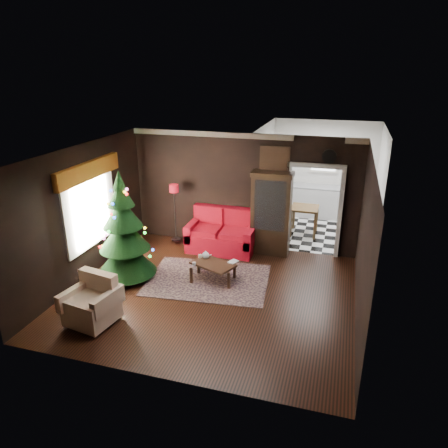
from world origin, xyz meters
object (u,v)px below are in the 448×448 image
(coffee_table, at_px, (213,272))
(wall_clock, at_px, (329,156))
(floor_lamp, at_px, (175,213))
(teapot, at_px, (206,255))
(curio_cabinet, at_px, (271,215))
(kitchen_table, at_px, (304,220))
(armchair, at_px, (91,300))
(christmas_tree, at_px, (124,231))
(loveseat, at_px, (222,231))

(coffee_table, distance_m, wall_clock, 3.57)
(floor_lamp, height_order, coffee_table, floor_lamp)
(teapot, bearing_deg, curio_cabinet, 55.51)
(wall_clock, distance_m, kitchen_table, 2.43)
(curio_cabinet, height_order, wall_clock, wall_clock)
(coffee_table, xyz_separation_m, wall_clock, (2.07, 1.94, 2.17))
(curio_cabinet, relative_size, coffee_table, 2.17)
(coffee_table, bearing_deg, teapot, 141.81)
(armchair, bearing_deg, wall_clock, 57.75)
(coffee_table, bearing_deg, christmas_tree, -169.97)
(christmas_tree, bearing_deg, curio_cabinet, 37.64)
(coffee_table, bearing_deg, curio_cabinet, 63.65)
(coffee_table, height_order, kitchen_table, kitchen_table)
(floor_lamp, xyz_separation_m, kitchen_table, (3.02, 1.59, -0.45))
(floor_lamp, height_order, armchair, floor_lamp)
(floor_lamp, distance_m, armchair, 3.68)
(curio_cabinet, bearing_deg, christmas_tree, -142.36)
(loveseat, height_order, kitchen_table, loveseat)
(curio_cabinet, relative_size, kitchen_table, 2.53)
(floor_lamp, distance_m, coffee_table, 2.27)
(coffee_table, height_order, wall_clock, wall_clock)
(loveseat, relative_size, curio_cabinet, 0.89)
(curio_cabinet, height_order, christmas_tree, christmas_tree)
(wall_clock, bearing_deg, armchair, -132.15)
(curio_cabinet, relative_size, armchair, 2.35)
(teapot, bearing_deg, kitchen_table, 60.02)
(floor_lamp, height_order, teapot, floor_lamp)
(coffee_table, relative_size, kitchen_table, 1.17)
(christmas_tree, relative_size, armchair, 2.97)
(christmas_tree, bearing_deg, coffee_table, 10.03)
(loveseat, bearing_deg, teapot, -87.51)
(loveseat, height_order, floor_lamp, floor_lamp)
(floor_lamp, relative_size, kitchen_table, 1.92)
(armchair, xyz_separation_m, kitchen_table, (3.07, 5.25, -0.09))
(armchair, xyz_separation_m, coffee_table, (1.55, 2.06, -0.25))
(armchair, height_order, wall_clock, wall_clock)
(floor_lamp, relative_size, armchair, 1.79)
(teapot, bearing_deg, loveseat, 92.49)
(floor_lamp, bearing_deg, kitchen_table, 27.84)
(armchair, distance_m, teapot, 2.60)
(floor_lamp, xyz_separation_m, wall_clock, (3.57, 0.34, 1.55))
(kitchen_table, bearing_deg, teapot, -119.98)
(coffee_table, bearing_deg, floor_lamp, 133.20)
(curio_cabinet, bearing_deg, teapot, -124.49)
(floor_lamp, bearing_deg, christmas_tree, -99.81)
(christmas_tree, height_order, kitchen_table, christmas_tree)
(armchair, bearing_deg, teapot, 69.09)
(curio_cabinet, height_order, floor_lamp, curio_cabinet)
(christmas_tree, xyz_separation_m, kitchen_table, (3.35, 3.51, -0.68))
(christmas_tree, relative_size, kitchen_table, 3.20)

